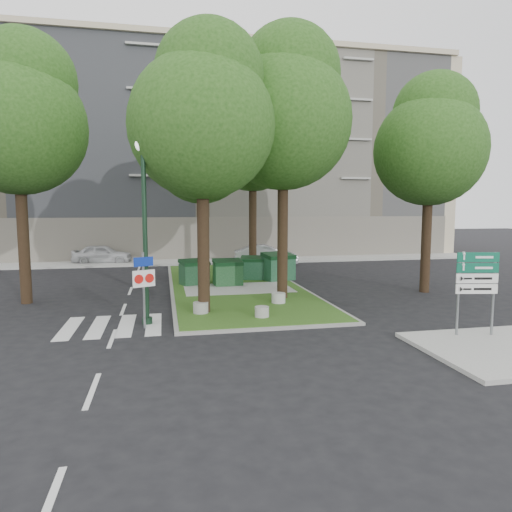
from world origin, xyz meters
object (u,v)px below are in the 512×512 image
object	(u,v)px
tree_street_left	(19,113)
directional_sign	(477,280)
litter_bin	(257,270)
tree_median_far	(254,130)
tree_median_near_left	(204,111)
dumpster_d	(278,267)
dumpster_b	(228,273)
bollard_mid	(262,312)
car_white	(102,254)
tree_median_mid	(203,146)
car_silver	(266,255)
bollard_left	(201,308)
traffic_sign_pole	(144,280)
bollard_right	(278,298)
tree_median_near_right	(285,108)
tree_street_right	(431,140)
dumpster_a	(194,272)
street_lamp	(144,208)
dumpster_c	(253,268)

from	to	relation	value
tree_street_left	directional_sign	xyz separation A→B (m)	(14.62, -8.25, -5.87)
litter_bin	tree_median_far	bearing A→B (deg)	85.50
tree_street_left	directional_sign	world-z (taller)	tree_street_left
tree_median_near_left	dumpster_d	world-z (taller)	tree_median_near_left
dumpster_b	litter_bin	world-z (taller)	dumpster_b
dumpster_b	dumpster_d	xyz separation A→B (m)	(2.84, 1.08, 0.08)
bollard_mid	car_white	distance (m)	19.35
tree_median_mid	car_white	distance (m)	13.40
tree_median_mid	dumpster_d	size ratio (longest dim) A/B	5.41
dumpster_b	car_silver	bearing A→B (deg)	60.67
bollard_left	dumpster_b	bearing A→B (deg)	72.47
tree_median_far	directional_sign	size ratio (longest dim) A/B	4.76
litter_bin	traffic_sign_pole	distance (m)	11.35
bollard_left	bollard_right	bearing A→B (deg)	19.57
bollard_right	traffic_sign_pole	xyz separation A→B (m)	(-5.15, -2.43, 1.28)
dumpster_d	car_silver	distance (m)	6.90
tree_median_near_right	litter_bin	distance (m)	9.76
tree_median_mid	dumpster_d	xyz separation A→B (m)	(3.91, 0.04, -6.15)
tree_street_right	bollard_mid	xyz separation A→B (m)	(-8.67, -3.75, -6.68)
bollard_mid	dumpster_a	bearing A→B (deg)	104.36
tree_street_left	car_silver	distance (m)	17.23
dumpster_b	car_silver	distance (m)	8.76
dumpster_a	car_silver	xyz separation A→B (m)	(5.32, 7.36, -0.02)
tree_street_right	litter_bin	bearing A→B (deg)	140.51
street_lamp	tree_median_near_left	bearing A→B (deg)	25.30
dumpster_b	dumpster_d	bearing A→B (deg)	16.64
bollard_left	litter_bin	size ratio (longest dim) A/B	0.87
tree_median_near_left	tree_median_mid	bearing A→B (deg)	85.60
litter_bin	traffic_sign_pole	size ratio (longest dim) A/B	0.25
dumpster_b	bollard_mid	distance (m)	6.72
tree_median_near_left	tree_street_left	world-z (taller)	tree_street_left
bollard_left	bollard_right	xyz separation A→B (m)	(3.21, 1.14, 0.00)
traffic_sign_pole	bollard_left	bearing A→B (deg)	10.06
tree_median_mid	dumpster_c	world-z (taller)	tree_median_mid
tree_median_far	directional_sign	world-z (taller)	tree_median_far
tree_median_near_left	tree_street_left	distance (m)	7.83
tree_street_left	dumpster_d	distance (m)	13.64
bollard_right	litter_bin	size ratio (longest dim) A/B	0.87
tree_median_far	tree_median_mid	bearing A→B (deg)	-136.85
tree_median_mid	street_lamp	bearing A→B (deg)	-109.16
tree_median_near_left	street_lamp	bearing A→B (deg)	-154.70
tree_median_far	traffic_sign_pole	bearing A→B (deg)	-118.03
tree_median_far	bollard_left	world-z (taller)	tree_median_far
dumpster_c	car_white	world-z (taller)	car_white
bollard_mid	car_white	size ratio (longest dim) A/B	0.12
dumpster_a	directional_sign	world-z (taller)	directional_sign
street_lamp	car_white	size ratio (longest dim) A/B	1.56
tree_median_mid	tree_street_right	bearing A→B (deg)	-21.80
bollard_mid	tree_median_near_left	bearing A→B (deg)	145.70
tree_median_near_right	car_white	world-z (taller)	tree_median_near_right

